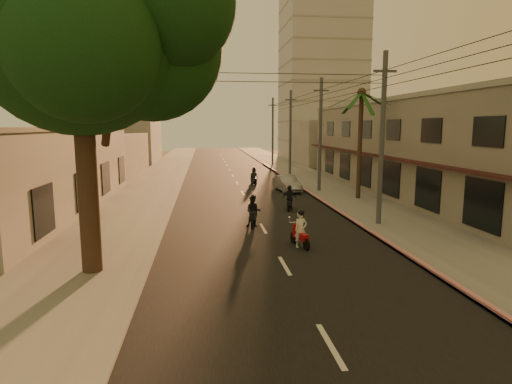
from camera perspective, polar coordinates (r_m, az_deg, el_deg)
ground at (r=14.62m, az=5.31°, el=-12.29°), size 160.00×160.00×0.00m
road at (r=33.86m, az=-1.79°, el=-0.13°), size 10.00×140.00×0.02m
sidewalk_right at (r=35.30m, az=10.43°, el=0.18°), size 5.00×140.00×0.12m
sidewalk_left at (r=34.04m, az=-14.47°, el=-0.27°), size 5.00×140.00×0.12m
curb_stripe at (r=29.89m, az=8.86°, el=-1.25°), size 0.20×60.00×0.20m
shophouse_row at (r=35.62m, az=21.57°, el=5.59°), size 8.80×34.20×7.30m
left_building at (r=29.60m, az=-28.76°, el=2.56°), size 8.20×24.20×5.20m
distant_tower at (r=72.40m, az=8.70°, el=15.62°), size 12.10×12.10×28.00m
broadleaf_tree at (r=16.23m, az=-21.09°, el=19.69°), size 9.60×8.70×12.10m
palm_tree at (r=31.36m, az=13.89°, el=12.00°), size 5.00×5.00×8.20m
utility_poles at (r=34.58m, az=8.63°, el=10.81°), size 1.20×48.26×9.00m
filler_right at (r=60.78m, az=9.41°, el=6.54°), size 8.00×14.00×6.00m
filler_left_near at (r=48.70m, az=-20.03°, el=4.66°), size 8.00×14.00×4.40m
filler_left_far at (r=66.28m, az=-16.57°, el=6.90°), size 8.00×14.00×7.00m
scooter_red at (r=18.76m, az=5.96°, el=-5.13°), size 0.84×1.69×1.69m
scooter_mid_a at (r=22.44m, az=-0.35°, el=-2.69°), size 1.06×1.73×1.72m
scooter_mid_b at (r=26.97m, az=4.48°, el=-0.90°), size 1.08×1.59×1.60m
scooter_far_a at (r=38.64m, az=-0.29°, el=2.05°), size 0.92×1.61×1.59m
parked_car at (r=34.70m, az=4.14°, el=1.13°), size 2.42×4.27×1.28m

